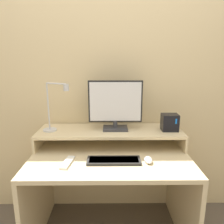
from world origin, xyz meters
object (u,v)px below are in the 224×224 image
(monitor, at_px, (115,105))
(keyboard, at_px, (113,160))
(router_dock, at_px, (169,122))
(remote_control, at_px, (67,163))
(desk_lamp, at_px, (54,111))
(mouse, at_px, (148,160))

(monitor, height_order, keyboard, monitor)
(router_dock, distance_m, remote_control, 0.86)
(desk_lamp, bearing_deg, remote_control, -63.98)
(router_dock, bearing_deg, monitor, 175.76)
(router_dock, xyz_separation_m, mouse, (-0.22, -0.30, -0.18))
(mouse, bearing_deg, desk_lamp, 158.03)
(remote_control, bearing_deg, monitor, 46.02)
(monitor, distance_m, remote_control, 0.59)
(monitor, height_order, router_dock, monitor)
(desk_lamp, relative_size, remote_control, 2.07)
(desk_lamp, xyz_separation_m, mouse, (0.71, -0.28, -0.28))
(keyboard, distance_m, remote_control, 0.32)
(desk_lamp, distance_m, router_dock, 0.93)
(desk_lamp, height_order, mouse, desk_lamp)
(keyboard, height_order, mouse, mouse)
(mouse, relative_size, remote_control, 0.52)
(monitor, xyz_separation_m, desk_lamp, (-0.48, -0.05, -0.04))
(desk_lamp, distance_m, remote_control, 0.44)
(monitor, distance_m, router_dock, 0.46)
(router_dock, xyz_separation_m, keyboard, (-0.46, -0.29, -0.19))
(monitor, relative_size, mouse, 4.41)
(keyboard, bearing_deg, mouse, -2.50)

